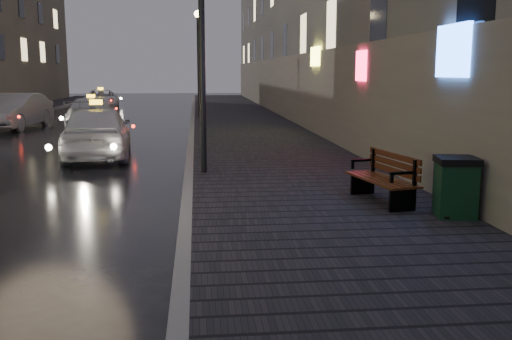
{
  "coord_description": "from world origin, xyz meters",
  "views": [
    {
      "loc": [
        1.7,
        -7.06,
        2.45
      ],
      "look_at": [
        2.66,
        2.12,
        0.85
      ],
      "focal_mm": 40.0,
      "sensor_mm": 36.0,
      "label": 1
    }
  ],
  "objects": [
    {
      "name": "taxi_far",
      "position": [
        -4.5,
        31.25,
        0.65
      ],
      "size": [
        2.59,
        4.86,
        1.3
      ],
      "primitive_type": "imported",
      "rotation": [
        0.0,
        0.0,
        0.09
      ],
      "color": "white",
      "rests_on": "ground"
    },
    {
      "name": "lamp_far",
      "position": [
        1.85,
        22.0,
        3.49
      ],
      "size": [
        0.36,
        0.36,
        5.28
      ],
      "color": "black",
      "rests_on": "sidewalk"
    },
    {
      "name": "bench",
      "position": [
        5.02,
        2.59,
        0.59
      ],
      "size": [
        0.9,
        1.8,
        0.88
      ],
      "rotation": [
        0.0,
        0.0,
        0.19
      ],
      "color": "black",
      "rests_on": "sidewalk"
    },
    {
      "name": "trash_bin",
      "position": [
        5.8,
        1.47,
        0.64
      ],
      "size": [
        0.74,
        0.74,
        0.96
      ],
      "rotation": [
        0.0,
        0.0,
        -0.19
      ],
      "color": "black",
      "rests_on": "sidewalk"
    },
    {
      "name": "car_left_mid",
      "position": [
        -6.1,
        18.62,
        0.76
      ],
      "size": [
        2.16,
        4.78,
        1.52
      ],
      "primitive_type": "imported",
      "rotation": [
        0.0,
        0.0,
        -0.12
      ],
      "color": "gray",
      "rests_on": "ground"
    },
    {
      "name": "curb_far",
      "position": [
        -7.4,
        21.0,
        0.07
      ],
      "size": [
        0.2,
        58.0,
        0.15
      ],
      "primitive_type": "cube",
      "color": "slate",
      "rests_on": "ground"
    },
    {
      "name": "curb",
      "position": [
        1.5,
        21.0,
        0.07
      ],
      "size": [
        0.2,
        58.0,
        0.15
      ],
      "primitive_type": "cube",
      "color": "slate",
      "rests_on": "ground"
    },
    {
      "name": "taxi_mid",
      "position": [
        -2.88,
        18.6,
        0.67
      ],
      "size": [
        2.12,
        4.69,
        1.33
      ],
      "primitive_type": "imported",
      "rotation": [
        0.0,
        0.0,
        3.2
      ],
      "color": "silver",
      "rests_on": "ground"
    },
    {
      "name": "lamp_near",
      "position": [
        1.85,
        6.0,
        3.49
      ],
      "size": [
        0.36,
        0.36,
        5.28
      ],
      "color": "black",
      "rests_on": "sidewalk"
    },
    {
      "name": "taxi_near",
      "position": [
        -1.12,
        9.47,
        0.76
      ],
      "size": [
        2.21,
        4.63,
        1.53
      ],
      "primitive_type": "imported",
      "rotation": [
        0.0,
        0.0,
        3.24
      ],
      "color": "silver",
      "rests_on": "ground"
    },
    {
      "name": "sidewalk",
      "position": [
        3.9,
        21.0,
        0.07
      ],
      "size": [
        4.6,
        58.0,
        0.15
      ],
      "primitive_type": "cube",
      "color": "black",
      "rests_on": "ground"
    },
    {
      "name": "ground",
      "position": [
        0.0,
        0.0,
        0.0
      ],
      "size": [
        120.0,
        120.0,
        0.0
      ],
      "primitive_type": "plane",
      "color": "black",
      "rests_on": "ground"
    }
  ]
}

